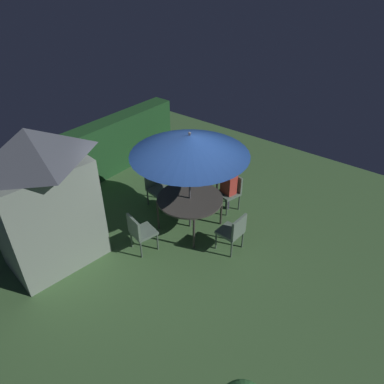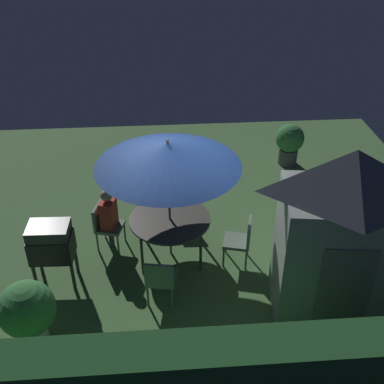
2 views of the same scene
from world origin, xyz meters
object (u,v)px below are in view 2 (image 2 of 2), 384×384
Objects in this scene: chair_far_side at (160,278)px; chair_toward_house at (171,195)px; chair_near_shed at (105,223)px; garden_shed at (340,235)px; potted_plant_by_grill at (27,311)px; bbq_grill at (51,243)px; potted_plant_by_shed at (289,142)px; person_in_red at (108,212)px; chair_toward_hedge at (242,239)px; patio_umbrella at (168,154)px; patio_table at (170,221)px.

chair_toward_house is at bearing -96.16° from chair_far_side.
chair_near_shed and chair_toward_house have the same top height.
potted_plant_by_grill is at bearing 4.29° from garden_shed.
chair_far_side is (-1.77, 0.61, -0.33)m from bbq_grill.
potted_plant_by_shed is 0.94× the size of potted_plant_by_grill.
chair_toward_house is 0.82× the size of potted_plant_by_grill.
garden_shed reaches higher than person_in_red.
chair_toward_hedge is at bearing 165.32° from chair_near_shed.
potted_plant_by_shed reaches higher than chair_toward_hedge.
chair_toward_hedge is 1.00× the size of chair_toward_house.
patio_umbrella is 1.74m from person_in_red.
potted_plant_by_grill reaches higher than patio_table.
garden_shed is 2.29× the size of person_in_red.
garden_shed is 1.18× the size of patio_umbrella.
potted_plant_by_shed is (-0.53, -4.71, -0.89)m from garden_shed.
potted_plant_by_grill is (3.38, 1.55, 0.10)m from chair_toward_hedge.
chair_far_side is (2.66, -0.32, -0.95)m from garden_shed.
patio_umbrella is 2.72× the size of chair_toward_hedge.
potted_plant_by_grill is at bearing 24.56° from chair_toward_hedge.
bbq_grill is at bearing -97.01° from potted_plant_by_grill.
patio_umbrella reaches higher than person_in_red.
person_in_red is (1.17, 0.90, 0.26)m from chair_toward_house.
chair_toward_house is at bearing -92.78° from patio_table.
potted_plant_by_shed is at bearing -135.38° from potted_plant_by_grill.
garden_shed reaches higher than potted_plant_by_grill.
garden_shed is 2.96m from patio_umbrella.
chair_near_shed is 2.38m from potted_plant_by_grill.
person_in_red is (1.11, -0.29, -1.31)m from patio_umbrella.
garden_shed is 3.21× the size of chair_far_side.
chair_far_side is at bearing 31.38° from chair_toward_hedge.
patio_table is at bearing 165.13° from person_in_red.
patio_table is at bearing -31.80° from garden_shed.
patio_umbrella is 1.99m from chair_far_side.
chair_toward_house is (-2.03, -1.79, -0.33)m from bbq_grill.
chair_far_side is 0.82× the size of potted_plant_by_grill.
patio_umbrella reaches higher than potted_plant_by_shed.
garden_shed reaches higher than patio_table.
chair_toward_house is (2.40, -2.72, -0.95)m from garden_shed.
chair_far_side is (0.20, 1.21, -0.22)m from patio_table.
chair_near_shed is at bearing -14.87° from person_in_red.
person_in_red is at bearing -14.87° from patio_umbrella.
person_in_red is at bearing -14.87° from patio_table.
person_in_red is (-0.87, -0.90, -0.06)m from bbq_grill.
garden_shed is at bearing -175.71° from potted_plant_by_grill.
patio_table is 1.15× the size of person_in_red.
chair_toward_house is 3.54m from potted_plant_by_shed.
patio_table is 1.21m from chair_toward_house.
chair_far_side is at bearing -161.12° from potted_plant_by_grill.
garden_shed is 4.82m from potted_plant_by_shed.
potted_plant_by_grill reaches higher than chair_toward_house.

